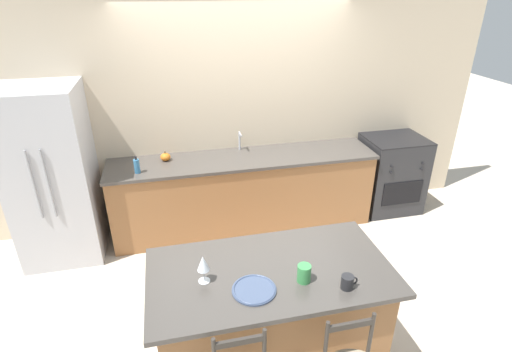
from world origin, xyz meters
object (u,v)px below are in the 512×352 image
(oven_range, at_px, (390,173))
(coffee_mug, at_px, (348,282))
(pumpkin_decoration, at_px, (165,157))
(refrigerator, at_px, (53,176))
(dinner_plate, at_px, (254,289))
(tumbler_cup, at_px, (304,273))
(soap_bottle, at_px, (137,166))
(wine_glass, at_px, (203,264))

(oven_range, xyz_separation_m, coffee_mug, (-1.71, -2.30, 0.51))
(pumpkin_decoration, bearing_deg, refrigerator, -172.15)
(dinner_plate, height_order, tumbler_cup, tumbler_cup)
(pumpkin_decoration, bearing_deg, coffee_mug, -66.22)
(pumpkin_decoration, bearing_deg, soap_bottle, -138.86)
(refrigerator, height_order, tumbler_cup, refrigerator)
(coffee_mug, relative_size, pumpkin_decoration, 1.00)
(dinner_plate, height_order, soap_bottle, soap_bottle)
(oven_range, height_order, dinner_plate, dinner_plate)
(dinner_plate, xyz_separation_m, soap_bottle, (-0.77, 2.03, 0.02))
(wine_glass, distance_m, coffee_mug, 0.91)
(soap_bottle, bearing_deg, refrigerator, 173.18)
(refrigerator, relative_size, wine_glass, 9.31)
(oven_range, height_order, tumbler_cup, tumbler_cup)
(refrigerator, height_order, soap_bottle, refrigerator)
(oven_range, bearing_deg, pumpkin_decoration, 178.23)
(refrigerator, xyz_separation_m, coffee_mug, (2.17, -2.23, 0.08))
(oven_range, height_order, wine_glass, wine_glass)
(soap_bottle, bearing_deg, oven_range, 3.17)
(oven_range, xyz_separation_m, dinner_plate, (-2.28, -2.20, 0.47))
(oven_range, height_order, soap_bottle, soap_bottle)
(refrigerator, distance_m, wine_glass, 2.37)
(refrigerator, bearing_deg, coffee_mug, -45.76)
(dinner_plate, height_order, coffee_mug, coffee_mug)
(pumpkin_decoration, height_order, soap_bottle, soap_bottle)
(oven_range, distance_m, soap_bottle, 3.09)
(dinner_plate, relative_size, wine_glass, 1.42)
(dinner_plate, bearing_deg, wine_glass, 151.60)
(dinner_plate, distance_m, soap_bottle, 2.17)
(oven_range, bearing_deg, wine_glass, -141.57)
(oven_range, relative_size, tumbler_cup, 7.99)
(dinner_plate, xyz_separation_m, pumpkin_decoration, (-0.48, 2.28, -0.01))
(oven_range, relative_size, wine_glass, 4.92)
(tumbler_cup, bearing_deg, coffee_mug, -26.61)
(refrigerator, relative_size, oven_range, 1.89)
(refrigerator, bearing_deg, pumpkin_decoration, 7.85)
(wine_glass, relative_size, soap_bottle, 1.05)
(wine_glass, xyz_separation_m, tumbler_cup, (0.62, -0.14, -0.08))
(coffee_mug, relative_size, soap_bottle, 0.60)
(coffee_mug, bearing_deg, pumpkin_decoration, 113.78)
(tumbler_cup, height_order, soap_bottle, soap_bottle)
(oven_range, bearing_deg, soap_bottle, -176.83)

